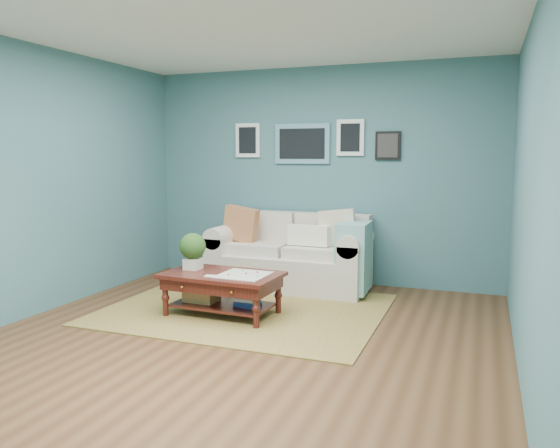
% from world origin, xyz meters
% --- Properties ---
extents(room_shell, '(5.00, 5.02, 2.70)m').
position_xyz_m(room_shell, '(-0.00, 0.06, 1.36)').
color(room_shell, brown).
rests_on(room_shell, ground).
extents(area_rug, '(2.81, 2.25, 0.01)m').
position_xyz_m(area_rug, '(-0.33, 0.93, 0.01)').
color(area_rug, brown).
rests_on(area_rug, ground).
extents(loveseat, '(1.94, 0.88, 1.00)m').
position_xyz_m(loveseat, '(-0.14, 2.03, 0.41)').
color(loveseat, beige).
rests_on(loveseat, ground).
extents(coffee_table, '(1.19, 0.72, 0.81)m').
position_xyz_m(coffee_table, '(-0.53, 0.67, 0.36)').
color(coffee_table, '#340B0B').
rests_on(coffee_table, ground).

